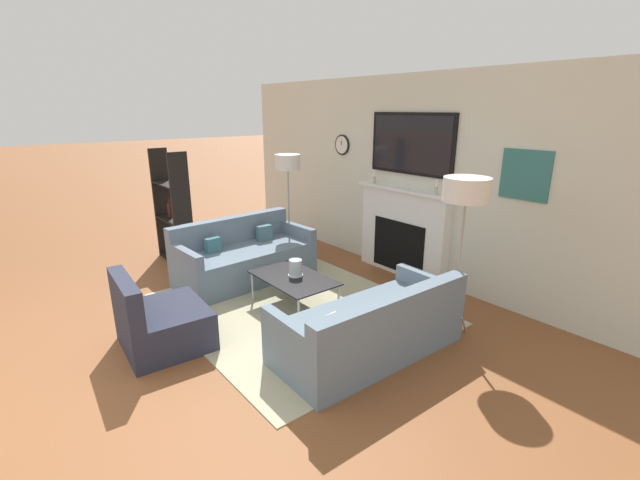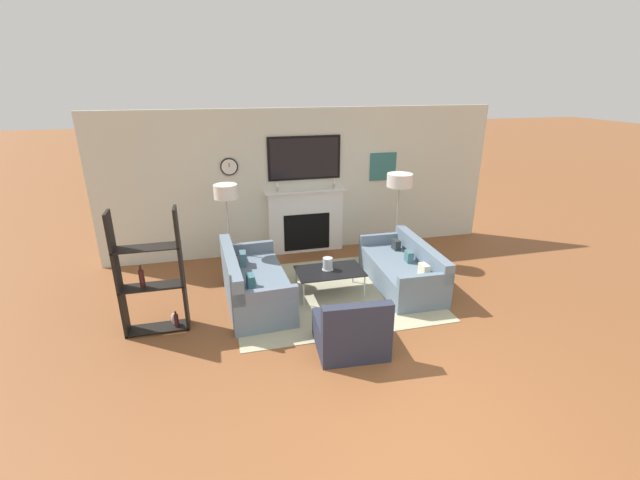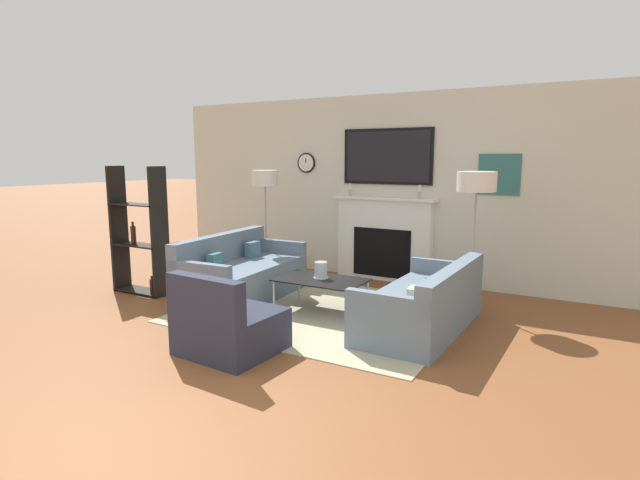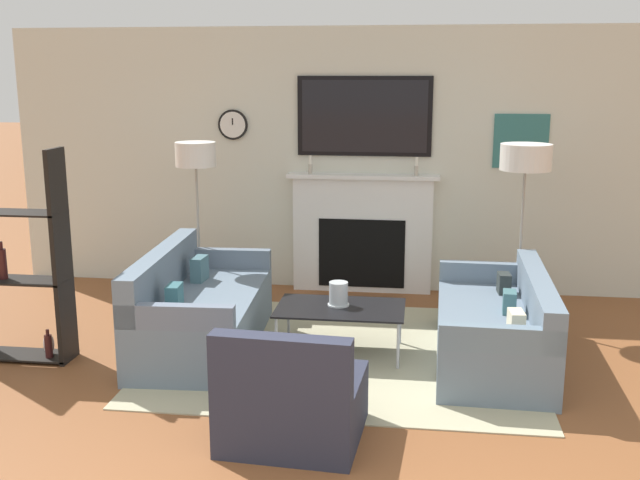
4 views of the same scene
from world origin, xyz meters
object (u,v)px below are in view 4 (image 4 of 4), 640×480
object	(u,v)px
floor_lamp_right	(526,160)
couch_right	(497,330)
couch_left	(199,313)
shelf_unit	(16,266)
armchair	(292,402)
hurricane_candle	(338,295)
floor_lamp_left	(196,158)
coffee_table	(341,310)

from	to	relation	value
floor_lamp_right	couch_right	bearing A→B (deg)	-106.09
couch_left	shelf_unit	distance (m)	1.47
couch_left	armchair	distance (m)	1.84
hurricane_candle	floor_lamp_right	distance (m)	2.06
armchair	floor_lamp_right	xyz separation A→B (m)	(1.66, 2.46, 1.25)
armchair	couch_left	bearing A→B (deg)	124.49
hurricane_candle	floor_lamp_right	world-z (taller)	floor_lamp_right
couch_right	hurricane_candle	xyz separation A→B (m)	(-1.26, 0.04, 0.22)
couch_left	floor_lamp_left	size ratio (longest dim) A/B	1.15
couch_right	armchair	distance (m)	2.05
coffee_table	hurricane_candle	size ratio (longest dim) A/B	5.29
couch_left	floor_lamp_right	bearing A→B (deg)	19.34
hurricane_candle	floor_lamp_left	world-z (taller)	floor_lamp_left
armchair	coffee_table	size ratio (longest dim) A/B	0.86
couch_right	coffee_table	distance (m)	1.25
armchair	shelf_unit	world-z (taller)	shelf_unit
floor_lamp_left	coffee_table	bearing A→B (deg)	-33.33
couch_right	floor_lamp_right	bearing A→B (deg)	73.91
floor_lamp_left	couch_right	bearing A→B (deg)	-19.35
floor_lamp_left	shelf_unit	bearing A→B (deg)	-127.16
coffee_table	floor_lamp_right	bearing A→B (deg)	32.24
hurricane_candle	floor_lamp_left	distance (m)	1.97
armchair	hurricane_candle	bearing A→B (deg)	85.60
floor_lamp_left	couch_left	bearing A→B (deg)	-74.04
couch_left	armchair	bearing A→B (deg)	-55.51
couch_right	floor_lamp_left	size ratio (longest dim) A/B	1.15
couch_right	shelf_unit	world-z (taller)	shelf_unit
couch_right	floor_lamp_right	distance (m)	1.59
coffee_table	floor_lamp_left	world-z (taller)	floor_lamp_left
couch_left	couch_right	bearing A→B (deg)	0.01
couch_right	hurricane_candle	bearing A→B (deg)	178.39
coffee_table	hurricane_candle	distance (m)	0.12
couch_right	shelf_unit	size ratio (longest dim) A/B	1.10
hurricane_candle	floor_lamp_left	bearing A→B (deg)	147.52
hurricane_candle	shelf_unit	size ratio (longest dim) A/B	0.12
hurricane_candle	shelf_unit	distance (m)	2.55
coffee_table	couch_left	bearing A→B (deg)	179.57
shelf_unit	couch_right	bearing A→B (deg)	6.75
couch_right	shelf_unit	distance (m)	3.81
coffee_table	shelf_unit	world-z (taller)	shelf_unit
coffee_table	shelf_unit	xyz separation A→B (m)	(-2.51, -0.43, 0.39)
couch_right	hurricane_candle	distance (m)	1.28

